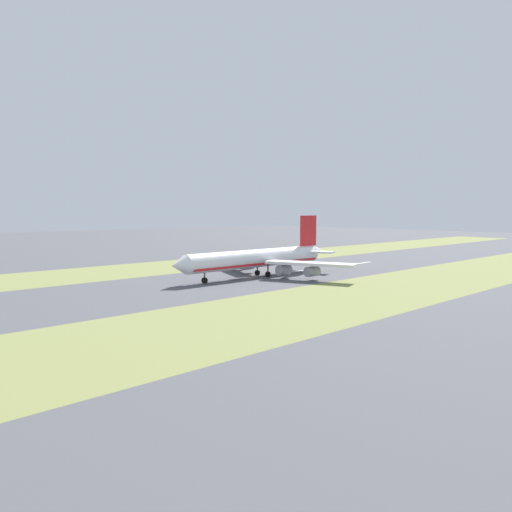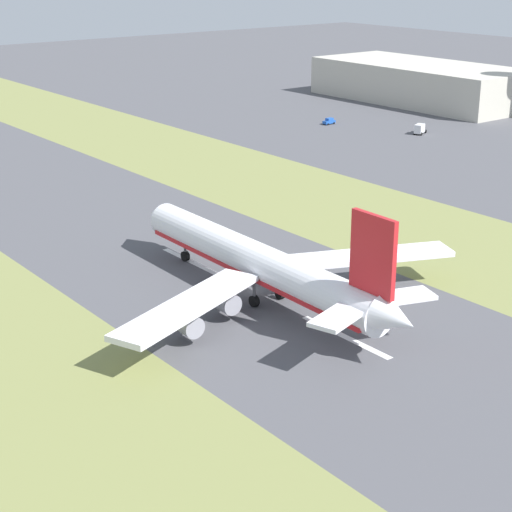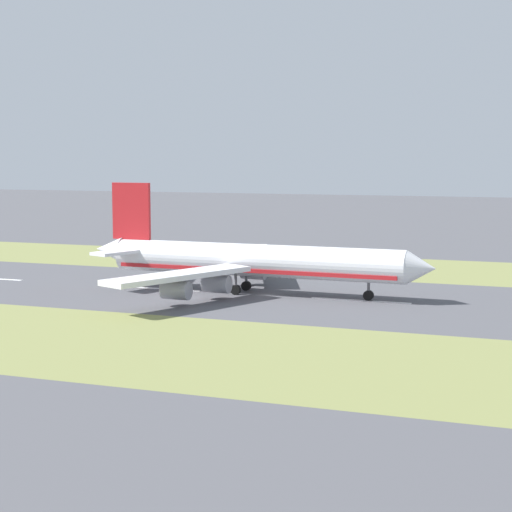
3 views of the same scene
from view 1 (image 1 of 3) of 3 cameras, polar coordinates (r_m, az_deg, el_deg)
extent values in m
plane|color=#4C4C51|center=(165.00, -0.78, -2.45)|extent=(800.00, 800.00, 0.00)
cube|color=olive|center=(135.89, 12.28, -4.25)|extent=(40.00, 600.00, 0.01)
cube|color=olive|center=(200.08, -9.59, -1.16)|extent=(40.00, 600.00, 0.01)
cube|color=silver|center=(212.03, 11.64, -0.83)|extent=(1.20, 18.00, 0.01)
cube|color=silver|center=(180.76, 4.40, -1.78)|extent=(1.20, 18.00, 0.01)
cube|color=silver|center=(153.60, -5.64, -3.05)|extent=(1.20, 18.00, 0.01)
cylinder|color=white|center=(165.18, 0.00, -0.28)|extent=(6.92, 56.09, 6.00)
cone|color=white|center=(146.33, -8.81, -1.06)|extent=(5.96, 5.10, 5.88)
cone|color=white|center=(187.45, 6.98, 0.59)|extent=(5.20, 6.08, 5.10)
cube|color=red|center=(165.35, 0.00, -0.85)|extent=(6.59, 53.85, 0.70)
cube|color=white|center=(158.29, 6.23, -0.88)|extent=(29.22, 16.02, 0.90)
cube|color=white|center=(183.06, -2.06, -0.02)|extent=(29.04, 16.83, 0.90)
cylinder|color=#93939E|center=(161.92, 3.20, -1.59)|extent=(3.28, 4.85, 3.20)
cylinder|color=#93939E|center=(158.46, 6.42, -1.77)|extent=(3.28, 4.85, 3.20)
cylinder|color=#93939E|center=(174.83, -1.04, -1.07)|extent=(3.28, 4.85, 3.20)
cylinder|color=#93939E|center=(183.86, -2.09, -0.76)|extent=(3.28, 4.85, 3.20)
cube|color=red|center=(183.19, 5.99, 2.91)|extent=(0.93, 8.01, 11.00)
cube|color=white|center=(180.09, 7.28, 0.46)|extent=(10.85, 7.14, 0.60)
cube|color=white|center=(187.32, 4.71, 0.67)|extent=(10.89, 7.41, 0.60)
cylinder|color=#59595E|center=(152.06, -5.91, -2.19)|extent=(0.50, 0.50, 3.20)
cylinder|color=black|center=(152.28, -5.90, -2.79)|extent=(0.93, 1.81, 1.80)
cylinder|color=#59595E|center=(165.75, 1.37, -1.55)|extent=(0.50, 0.50, 3.20)
cylinder|color=black|center=(165.95, 1.37, -2.09)|extent=(0.93, 1.81, 1.80)
cylinder|color=#59595E|center=(169.50, 0.15, -1.39)|extent=(0.50, 0.50, 3.20)
cylinder|color=black|center=(169.70, 0.15, -1.93)|extent=(0.93, 1.81, 1.80)
camera|label=2|loc=(220.60, 36.21, 12.26)|focal=60.00mm
camera|label=3|loc=(272.25, -31.23, 5.19)|focal=60.00mm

